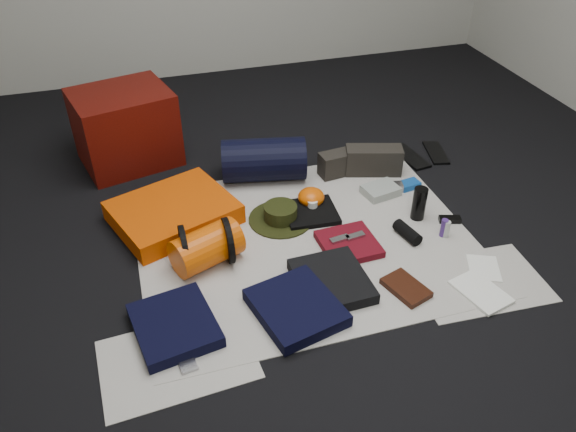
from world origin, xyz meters
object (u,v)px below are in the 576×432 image
object	(u,v)px
stuff_sack	(207,247)
navy_duffel	(264,160)
red_cabinet	(125,128)
sleeping_pad	(174,212)
compact_camera	(393,187)
paperback_book	(406,288)
water_bottle	(419,203)

from	to	relation	value
stuff_sack	navy_duffel	xyz separation A→B (m)	(0.44, 0.63, 0.03)
red_cabinet	stuff_sack	size ratio (longest dim) A/B	1.69
sleeping_pad	compact_camera	bearing A→B (deg)	-3.09
navy_duffel	paperback_book	distance (m)	1.13
sleeping_pad	stuff_sack	size ratio (longest dim) A/B	1.82
water_bottle	compact_camera	size ratio (longest dim) A/B	1.74
compact_camera	paperback_book	distance (m)	0.79
red_cabinet	compact_camera	bearing A→B (deg)	-43.12
compact_camera	stuff_sack	bearing A→B (deg)	-151.56
red_cabinet	sleeping_pad	size ratio (longest dim) A/B	0.92
sleeping_pad	stuff_sack	bearing A→B (deg)	-73.93
paperback_book	sleeping_pad	bearing A→B (deg)	119.97
sleeping_pad	water_bottle	bearing A→B (deg)	-15.52
navy_duffel	stuff_sack	bearing A→B (deg)	-113.05
red_cabinet	paperback_book	world-z (taller)	red_cabinet
compact_camera	paperback_book	world-z (taller)	compact_camera
stuff_sack	paperback_book	bearing A→B (deg)	-28.49
red_cabinet	paperback_book	bearing A→B (deg)	-68.48
stuff_sack	red_cabinet	bearing A→B (deg)	104.53
navy_duffel	paperback_book	world-z (taller)	navy_duffel
paperback_book	stuff_sack	bearing A→B (deg)	133.14
red_cabinet	stuff_sack	distance (m)	1.10
red_cabinet	navy_duffel	distance (m)	0.84
compact_camera	navy_duffel	bearing A→B (deg)	166.31
sleeping_pad	paperback_book	world-z (taller)	sleeping_pad
red_cabinet	navy_duffel	size ratio (longest dim) A/B	1.14
compact_camera	water_bottle	bearing A→B (deg)	-75.77
red_cabinet	sleeping_pad	distance (m)	0.73
water_bottle	navy_duffel	bearing A→B (deg)	138.07
stuff_sack	compact_camera	xyz separation A→B (m)	(1.09, 0.31, -0.07)
water_bottle	compact_camera	bearing A→B (deg)	91.60
paperback_book	water_bottle	bearing A→B (deg)	39.46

